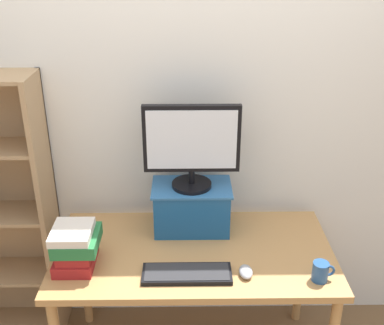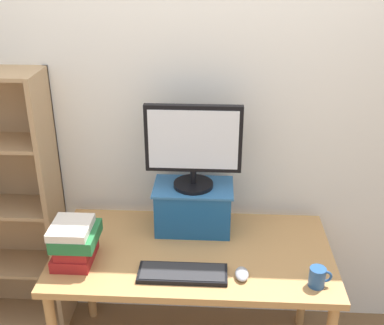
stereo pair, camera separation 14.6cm
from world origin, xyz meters
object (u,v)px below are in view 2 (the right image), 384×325
at_px(keyboard, 183,273).
at_px(computer_mouse, 242,274).
at_px(desk, 193,262).
at_px(computer_monitor, 193,145).
at_px(riser_box, 193,206).
at_px(coffee_mug, 318,277).
at_px(book_stack, 75,242).

distance_m(keyboard, computer_mouse, 0.28).
distance_m(desk, computer_mouse, 0.33).
xyz_separation_m(desk, computer_monitor, (-0.01, 0.21, 0.57)).
distance_m(riser_box, computer_mouse, 0.50).
relative_size(riser_box, coffee_mug, 3.98).
bearing_deg(computer_mouse, riser_box, 120.95).
bearing_deg(keyboard, book_stack, 170.29).
xyz_separation_m(computer_monitor, coffee_mug, (0.59, -0.45, -0.44)).
bearing_deg(computer_mouse, computer_monitor, 121.04).
distance_m(riser_box, coffee_mug, 0.75).
bearing_deg(keyboard, desk, 80.17).
distance_m(computer_mouse, coffee_mug, 0.34).
bearing_deg(computer_monitor, desk, -87.79).
height_order(riser_box, book_stack, riser_box).
distance_m(computer_monitor, keyboard, 0.64).
distance_m(desk, coffee_mug, 0.64).
xyz_separation_m(desk, book_stack, (-0.56, -0.12, 0.19)).
xyz_separation_m(riser_box, computer_monitor, (0.00, -0.00, 0.36)).
xyz_separation_m(desk, computer_mouse, (0.24, -0.20, 0.10)).
distance_m(desk, book_stack, 0.61).
bearing_deg(keyboard, computer_monitor, 86.16).
bearing_deg(book_stack, coffee_mug, -6.44).
xyz_separation_m(desk, coffee_mug, (0.58, -0.25, 0.13)).
relative_size(riser_box, computer_monitor, 0.85).
bearing_deg(computer_mouse, book_stack, 173.81).
relative_size(keyboard, book_stack, 1.75).
xyz_separation_m(keyboard, computer_mouse, (0.28, 0.00, 0.01)).
xyz_separation_m(riser_box, computer_mouse, (0.25, -0.41, -0.12)).
bearing_deg(riser_box, book_stack, -149.55).
distance_m(computer_monitor, book_stack, 0.75).
xyz_separation_m(keyboard, coffee_mug, (0.62, -0.04, 0.04)).
bearing_deg(desk, computer_monitor, 92.21).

